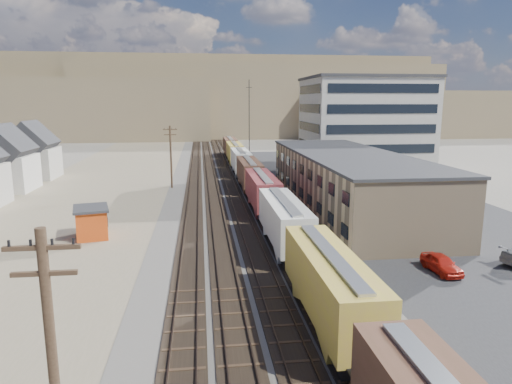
{
  "coord_description": "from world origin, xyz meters",
  "views": [
    {
      "loc": [
        -3.82,
        -31.44,
        13.57
      ],
      "look_at": [
        2.72,
        21.98,
        3.0
      ],
      "focal_mm": 32.0,
      "sensor_mm": 36.0,
      "label": 1
    }
  ],
  "objects": [
    {
      "name": "asphalt_lot",
      "position": [
        22.0,
        35.0,
        0.02
      ],
      "size": [
        26.0,
        120.0,
        0.04
      ],
      "primitive_type": "cube",
      "color": "#232326",
      "rests_on": "ground"
    },
    {
      "name": "freight_train",
      "position": [
        3.8,
        31.95,
        2.79
      ],
      "size": [
        3.0,
        119.74,
        4.46
      ],
      "color": "black",
      "rests_on": "ground"
    },
    {
      "name": "office_tower",
      "position": [
        27.95,
        54.95,
        9.26
      ],
      "size": [
        22.6,
        18.6,
        18.45
      ],
      "color": "#9E998E",
      "rests_on": "ground"
    },
    {
      "name": "rail_tracks",
      "position": [
        -0.55,
        50.0,
        0.11
      ],
      "size": [
        11.4,
        200.0,
        0.24
      ],
      "color": "black",
      "rests_on": "ground"
    },
    {
      "name": "dirt_yard",
      "position": [
        -20.0,
        40.0,
        0.01
      ],
      "size": [
        24.0,
        180.0,
        0.03
      ],
      "primitive_type": "cube",
      "color": "#796F53",
      "rests_on": "ground"
    },
    {
      "name": "parked_car_red",
      "position": [
        15.36,
        1.56,
        0.73
      ],
      "size": [
        2.03,
        4.4,
        1.46
      ],
      "primitive_type": "imported",
      "rotation": [
        0.0,
        0.0,
        0.07
      ],
      "color": "#B61B10",
      "rests_on": "ground"
    },
    {
      "name": "radio_mast",
      "position": [
        6.0,
        60.0,
        9.12
      ],
      "size": [
        1.2,
        0.16,
        18.0
      ],
      "color": "black",
      "rests_on": "ground"
    },
    {
      "name": "utility_pole_north",
      "position": [
        -8.5,
        42.0,
        5.3
      ],
      "size": [
        2.2,
        0.32,
        10.0
      ],
      "color": "#382619",
      "rests_on": "ground"
    },
    {
      "name": "parked_car_blue",
      "position": [
        22.17,
        56.66,
        0.82
      ],
      "size": [
        6.45,
        5.22,
        1.63
      ],
      "primitive_type": "imported",
      "rotation": [
        0.0,
        0.0,
        1.06
      ],
      "color": "navy",
      "rests_on": "ground"
    },
    {
      "name": "parked_car_far",
      "position": [
        29.64,
        49.33,
        0.8
      ],
      "size": [
        3.55,
        5.09,
        1.61
      ],
      "primitive_type": "imported",
      "rotation": [
        0.0,
        0.0,
        -0.39
      ],
      "color": "white",
      "rests_on": "ground"
    },
    {
      "name": "hills_north",
      "position": [
        0.17,
        167.92,
        14.1
      ],
      "size": [
        265.0,
        80.0,
        32.0
      ],
      "color": "brown",
      "rests_on": "ground"
    },
    {
      "name": "utility_pole_south",
      "position": [
        -8.5,
        -18.0,
        5.3
      ],
      "size": [
        2.2,
        0.32,
        10.0
      ],
      "color": "#382619",
      "rests_on": "ground"
    },
    {
      "name": "warehouse",
      "position": [
        14.98,
        25.0,
        3.65
      ],
      "size": [
        12.4,
        40.4,
        7.25
      ],
      "color": "tan",
      "rests_on": "ground"
    },
    {
      "name": "maintenance_shed",
      "position": [
        -15.01,
        15.27,
        1.62
      ],
      "size": [
        4.27,
        5.0,
        3.17
      ],
      "color": "#C44312",
      "rests_on": "ground"
    },
    {
      "name": "ballast_bed",
      "position": [
        0.0,
        50.0,
        0.03
      ],
      "size": [
        18.0,
        200.0,
        0.06
      ],
      "primitive_type": "cube",
      "color": "#4C4742",
      "rests_on": "ground"
    },
    {
      "name": "ground",
      "position": [
        0.0,
        0.0,
        0.0
      ],
      "size": [
        300.0,
        300.0,
        0.0
      ],
      "primitive_type": "plane",
      "color": "#6B6356",
      "rests_on": "ground"
    }
  ]
}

